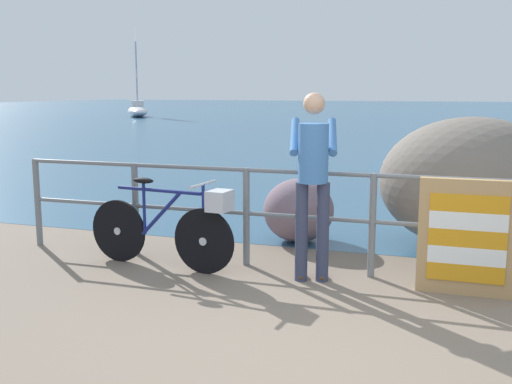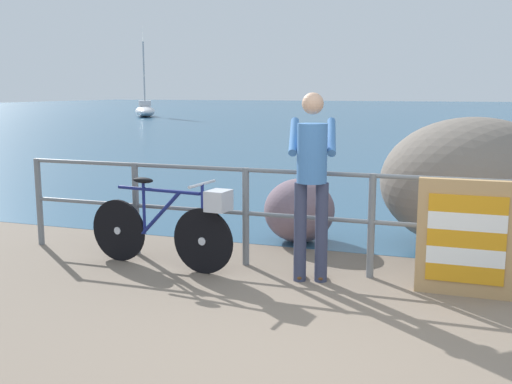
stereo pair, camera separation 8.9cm
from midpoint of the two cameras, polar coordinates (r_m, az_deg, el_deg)
The scene contains 9 objects.
ground_plane at distance 23.82m, azimuth 16.49°, elevation 4.83°, with size 120.00×120.00×0.10m, color #756656.
sea_surface at distance 51.57m, azimuth 17.59°, elevation 7.24°, with size 120.00×90.00×0.01m, color #2D5675.
promenade_railing at distance 5.88m, azimuth 10.56°, elevation -2.00°, with size 7.78×0.07×1.02m.
bicycle at distance 6.14m, azimuth -8.40°, elevation -3.04°, with size 1.69×0.48×0.92m.
person_at_railing at distance 5.64m, azimuth 4.96°, elevation 1.36°, with size 0.55×0.67×1.78m.
folded_deckchair_stack at distance 5.60m, azimuth 18.94°, elevation -4.11°, with size 0.84×0.10×1.04m.
breakwater_boulder_main at distance 7.27m, azimuth 19.42°, elevation 0.81°, with size 2.09×1.77×1.51m.
breakwater_boulder_left at distance 7.21m, azimuth 3.70°, elevation -1.73°, with size 0.84×0.89×0.76m.
sailboat at distance 41.48m, azimuth -11.23°, elevation 7.99°, with size 3.36×4.45×6.16m.
Camera 1 is at (0.71, -3.75, 1.81)m, focal length 42.21 mm.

